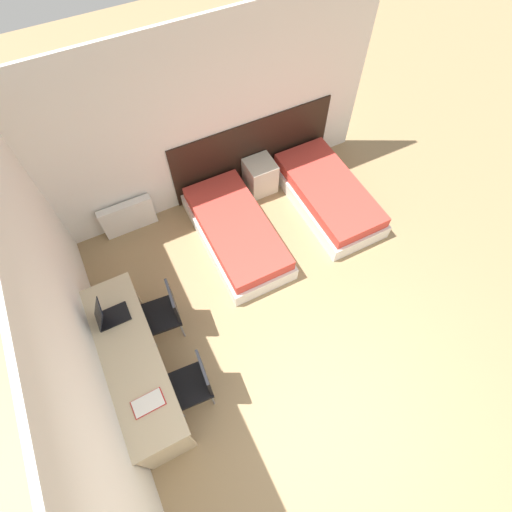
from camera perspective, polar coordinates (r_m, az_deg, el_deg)
The scene contains 13 objects.
ground_plane at distance 5.05m, azimuth 11.45°, elevation -21.51°, with size 20.00×20.00×0.00m, color #9E7F56.
wall_back at distance 5.55m, azimuth -8.45°, elevation 18.04°, with size 5.20×0.05×2.70m.
wall_left at distance 4.27m, azimuth -25.32°, elevation -7.33°, with size 0.05×4.75×2.70m.
headboard_panel at distance 6.26m, azimuth -0.46°, elevation 14.66°, with size 2.59×0.03×1.13m.
bed_near_window at distance 5.73m, azimuth -2.84°, elevation 3.42°, with size 0.94×1.93×0.42m.
bed_near_door at distance 6.25m, azimuth 10.17°, elevation 8.63°, with size 0.94×1.93×0.42m.
nightstand at distance 6.32m, azimuth 0.58°, elevation 11.36°, with size 0.43×0.43×0.54m.
radiator at distance 6.10m, azimuth -17.80°, elevation 5.34°, with size 0.77×0.12×0.53m.
desk at distance 4.68m, azimuth -17.06°, elevation -14.19°, with size 0.58×1.99×0.77m.
chair_near_laptop at distance 4.94m, azimuth -12.92°, elevation -7.68°, with size 0.47×0.47×0.88m.
chair_near_notebook at distance 4.59m, azimuth -8.79°, elevation -17.36°, with size 0.46×0.46×0.88m.
laptop at distance 4.70m, azimuth -20.36°, elevation -8.01°, with size 0.35×0.24×0.34m.
open_notebook at distance 4.34m, azimuth -15.16°, elevation -19.62°, with size 0.32×0.19×0.02m.
Camera 1 is at (-1.21, -0.32, 4.90)m, focal length 28.00 mm.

